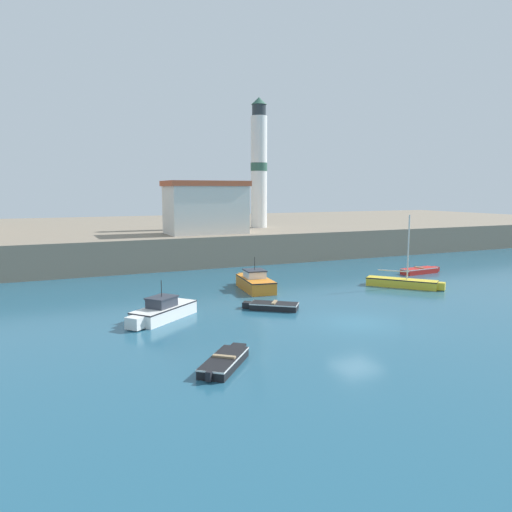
# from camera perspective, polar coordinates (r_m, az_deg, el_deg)

# --- Properties ---
(ground_plane) EXTENTS (200.00, 200.00, 0.00)m
(ground_plane) POSITION_cam_1_polar(r_m,az_deg,el_deg) (27.24, 11.47, -7.49)
(ground_plane) COLOR #235670
(quay_seawall) EXTENTS (120.00, 40.00, 2.84)m
(quay_seawall) POSITION_cam_1_polar(r_m,az_deg,el_deg) (63.90, -10.40, 2.41)
(quay_seawall) COLOR gray
(quay_seawall) RESTS_ON ground
(dinghy_black_0) EXTENTS (3.01, 3.33, 0.48)m
(dinghy_black_0) POSITION_cam_1_polar(r_m,az_deg,el_deg) (20.36, -3.58, -11.88)
(dinghy_black_0) COLOR black
(dinghy_black_0) RESTS_ON ground
(dinghy_black_1) EXTENTS (3.13, 2.71, 0.48)m
(dinghy_black_1) POSITION_cam_1_polar(r_m,az_deg,el_deg) (29.56, 1.89, -5.70)
(dinghy_black_1) COLOR black
(dinghy_black_1) RESTS_ON ground
(motorboat_orange_2) EXTENTS (2.30, 5.15, 2.33)m
(motorboat_orange_2) POSITION_cam_1_polar(r_m,az_deg,el_deg) (35.25, -0.15, -2.99)
(motorboat_orange_2) COLOR orange
(motorboat_orange_2) RESTS_ON ground
(dinghy_red_3) EXTENTS (3.89, 1.36, 0.55)m
(dinghy_red_3) POSITION_cam_1_polar(r_m,az_deg,el_deg) (44.37, 18.23, -1.57)
(dinghy_red_3) COLOR red
(dinghy_red_3) RESTS_ON ground
(sailboat_yellow_4) EXTENTS (4.13, 4.78, 5.26)m
(sailboat_yellow_4) POSITION_cam_1_polar(r_m,az_deg,el_deg) (37.70, 16.48, -2.90)
(sailboat_yellow_4) COLOR yellow
(sailboat_yellow_4) RESTS_ON ground
(motorboat_white_5) EXTENTS (4.49, 3.87, 2.19)m
(motorboat_white_5) POSITION_cam_1_polar(r_m,az_deg,el_deg) (27.68, -10.64, -6.19)
(motorboat_white_5) COLOR white
(motorboat_white_5) RESTS_ON ground
(lighthouse) EXTENTS (1.84, 1.84, 14.19)m
(lighthouse) POSITION_cam_1_polar(r_m,az_deg,el_deg) (56.03, 0.34, 10.35)
(lighthouse) COLOR silver
(lighthouse) RESTS_ON quay_seawall
(harbor_shed_near_wharf) EXTENTS (7.75, 4.51, 5.03)m
(harbor_shed_near_wharf) POSITION_cam_1_polar(r_m,az_deg,el_deg) (48.31, -5.78, 5.58)
(harbor_shed_near_wharf) COLOR silver
(harbor_shed_near_wharf) RESTS_ON quay_seawall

